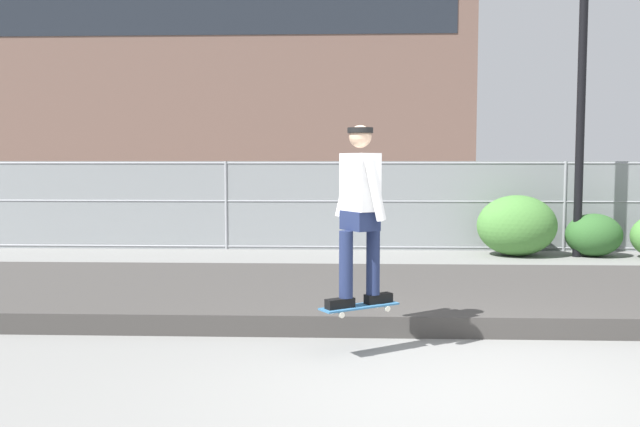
# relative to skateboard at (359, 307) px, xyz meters

# --- Properties ---
(ground_plane) EXTENTS (120.00, 120.00, 0.00)m
(ground_plane) POSITION_rel_skateboard_xyz_m (0.86, -0.99, -0.47)
(ground_plane) COLOR slate
(gravel_berm) EXTENTS (16.78, 3.64, 0.23)m
(gravel_berm) POSITION_rel_skateboard_xyz_m (0.86, 2.43, -0.35)
(gravel_berm) COLOR #3D3A38
(gravel_berm) RESTS_ON ground_plane
(skateboard) EXTENTS (0.78, 0.60, 0.07)m
(skateboard) POSITION_rel_skateboard_xyz_m (0.00, 0.00, 0.00)
(skateboard) COLOR #2D608C
(skater) EXTENTS (0.66, 0.61, 1.70)m
(skater) POSITION_rel_skateboard_xyz_m (0.00, 0.00, 0.97)
(skater) COLOR black
(skater) RESTS_ON skateboard
(chain_fence) EXTENTS (21.10, 0.06, 1.85)m
(chain_fence) POSITION_rel_skateboard_xyz_m (0.86, 7.67, 0.46)
(chain_fence) COLOR gray
(chain_fence) RESTS_ON ground_plane
(street_lamp) EXTENTS (0.44, 0.44, 7.35)m
(street_lamp) POSITION_rel_skateboard_xyz_m (4.34, 6.82, 4.06)
(street_lamp) COLOR black
(street_lamp) RESTS_ON ground_plane
(parked_car_near) EXTENTS (4.45, 2.04, 1.66)m
(parked_car_near) POSITION_rel_skateboard_xyz_m (-3.32, 11.36, 0.37)
(parked_car_near) COLOR maroon
(parked_car_near) RESTS_ON ground_plane
(library_building) EXTENTS (27.20, 13.73, 15.85)m
(library_building) POSITION_rel_skateboard_xyz_m (-6.83, 36.71, 7.46)
(library_building) COLOR brown
(library_building) RESTS_ON ground_plane
(shrub_left) EXTENTS (1.54, 1.26, 1.19)m
(shrub_left) POSITION_rel_skateboard_xyz_m (3.21, 6.91, 0.13)
(shrub_left) COLOR #477F38
(shrub_left) RESTS_ON ground_plane
(shrub_center) EXTENTS (1.08, 0.89, 0.84)m
(shrub_center) POSITION_rel_skateboard_xyz_m (4.68, 6.87, -0.05)
(shrub_center) COLOR #2D5B28
(shrub_center) RESTS_ON ground_plane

